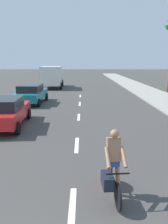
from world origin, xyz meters
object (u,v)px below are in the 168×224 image
at_px(parked_car_red, 5,111).
at_px(delivery_truck, 52,76).
at_px(parked_car_teal, 31,93).
at_px(cyclist, 112,168).

bearing_deg(parked_car_red, delivery_truck, 86.16).
bearing_deg(parked_car_teal, parked_car_red, -86.96).
bearing_deg(delivery_truck, cyclist, -81.38).
xyz_separation_m(cyclist, parked_car_teal, (-5.02, 13.41, 0.01)).
distance_m(parked_car_red, delivery_truck, 18.17).
relative_size(parked_car_red, parked_car_teal, 1.01).
bearing_deg(parked_car_teal, cyclist, -67.51).
height_order(cyclist, parked_car_red, cyclist).
bearing_deg(delivery_truck, parked_car_red, -92.70).
xyz_separation_m(cyclist, parked_car_red, (-4.89, 6.56, 0.01)).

